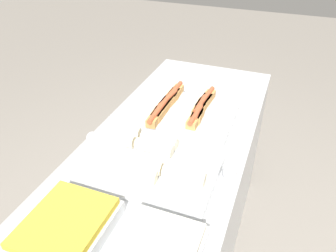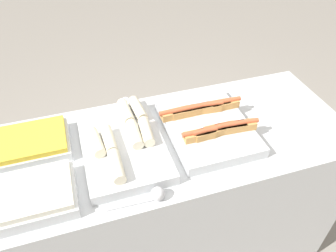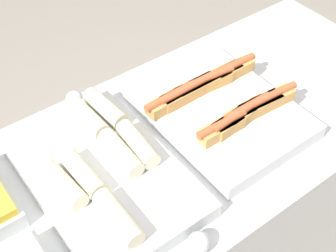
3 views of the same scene
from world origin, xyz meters
TOP-DOWN VIEW (x-y plane):
  - counter at (0.00, 0.00)m, footprint 1.62×0.68m
  - tray_hotdogs at (0.14, 0.00)m, footprint 0.41×0.48m
  - tray_wraps at (-0.25, 0.01)m, footprint 0.34×0.53m
  - serving_spoon_near at (-0.19, -0.30)m, footprint 0.22×0.05m
  - serving_spoon_far at (-0.19, 0.30)m, footprint 0.24×0.05m

SIDE VIEW (x-z plane):
  - counter at x=0.00m, z-range 0.00..0.93m
  - serving_spoon_far at x=-0.19m, z-range 0.93..0.99m
  - serving_spoon_near at x=-0.19m, z-range 0.93..0.99m
  - tray_wraps at x=-0.25m, z-range 0.92..1.02m
  - tray_hotdogs at x=0.14m, z-range 0.92..1.02m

